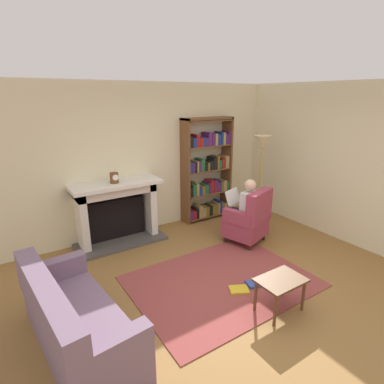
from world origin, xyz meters
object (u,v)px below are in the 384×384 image
(mantel_clock, at_px, (114,178))
(sofa_floral, at_px, (74,322))
(bookshelf, at_px, (207,171))
(side_table, at_px, (281,284))
(floor_lamp, at_px, (262,150))
(armchair_reading, at_px, (249,220))
(seated_reader, at_px, (244,207))
(fireplace, at_px, (117,210))

(mantel_clock, relative_size, sofa_floral, 0.10)
(mantel_clock, bearing_deg, bookshelf, 3.92)
(side_table, xyz_separation_m, floor_lamp, (1.67, 2.06, 1.13))
(mantel_clock, xyz_separation_m, floor_lamp, (2.64, -0.68, 0.31))
(armchair_reading, bearing_deg, floor_lamp, -162.33)
(seated_reader, distance_m, side_table, 1.89)
(bookshelf, bearing_deg, mantel_clock, -176.08)
(sofa_floral, height_order, side_table, sofa_floral)
(fireplace, xyz_separation_m, armchair_reading, (1.88, -1.30, -0.15))
(seated_reader, xyz_separation_m, side_table, (-0.90, -1.65, -0.26))
(seated_reader, relative_size, side_table, 2.04)
(bookshelf, bearing_deg, sofa_floral, -145.74)
(floor_lamp, bearing_deg, sofa_floral, -160.69)
(mantel_clock, relative_size, seated_reader, 0.15)
(armchair_reading, xyz_separation_m, seated_reader, (-0.04, 0.11, 0.20))
(mantel_clock, bearing_deg, fireplace, 73.16)
(fireplace, relative_size, armchair_reading, 1.57)
(sofa_floral, xyz_separation_m, side_table, (2.17, -0.71, 0.04))
(seated_reader, bearing_deg, floor_lamp, -169.69)
(fireplace, xyz_separation_m, seated_reader, (1.84, -1.19, 0.04))
(bookshelf, distance_m, floor_lamp, 1.16)
(fireplace, distance_m, sofa_floral, 2.47)
(fireplace, height_order, sofa_floral, fireplace)
(bookshelf, xyz_separation_m, side_table, (-1.00, -2.87, -0.65))
(bookshelf, bearing_deg, fireplace, -179.02)
(armchair_reading, xyz_separation_m, floor_lamp, (0.74, 0.52, 1.07))
(fireplace, distance_m, seated_reader, 2.19)
(mantel_clock, height_order, seated_reader, mantel_clock)
(side_table, bearing_deg, seated_reader, 61.37)
(floor_lamp, bearing_deg, fireplace, 163.36)
(sofa_floral, xyz_separation_m, floor_lamp, (3.84, 1.34, 1.17))
(floor_lamp, bearing_deg, side_table, -129.09)
(fireplace, bearing_deg, sofa_floral, -119.95)
(bookshelf, height_order, seated_reader, bookshelf)
(fireplace, distance_m, mantel_clock, 0.61)
(mantel_clock, height_order, sofa_floral, mantel_clock)
(side_table, bearing_deg, sofa_floral, 161.86)
(fireplace, distance_m, armchair_reading, 2.29)
(side_table, height_order, floor_lamp, floor_lamp)
(mantel_clock, distance_m, armchair_reading, 2.38)
(seated_reader, bearing_deg, bookshelf, -112.49)
(armchair_reading, bearing_deg, mantel_clock, -49.85)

